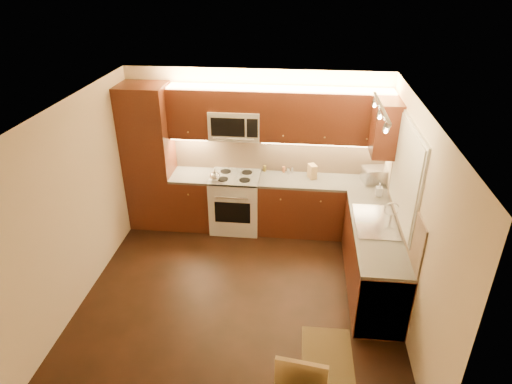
# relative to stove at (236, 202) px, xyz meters

# --- Properties ---
(floor) EXTENTS (4.00, 4.00, 0.01)m
(floor) POSITION_rel_stove_xyz_m (0.30, -1.68, -0.46)
(floor) COLOR black
(floor) RESTS_ON ground
(ceiling) EXTENTS (4.00, 4.00, 0.01)m
(ceiling) POSITION_rel_stove_xyz_m (0.30, -1.68, 2.04)
(ceiling) COLOR beige
(ceiling) RESTS_ON ground
(wall_back) EXTENTS (4.00, 0.01, 2.50)m
(wall_back) POSITION_rel_stove_xyz_m (0.30, 0.32, 0.79)
(wall_back) COLOR beige
(wall_back) RESTS_ON ground
(wall_front) EXTENTS (4.00, 0.01, 2.50)m
(wall_front) POSITION_rel_stove_xyz_m (0.30, -3.67, 0.79)
(wall_front) COLOR beige
(wall_front) RESTS_ON ground
(wall_left) EXTENTS (0.01, 4.00, 2.50)m
(wall_left) POSITION_rel_stove_xyz_m (-1.70, -1.68, 0.79)
(wall_left) COLOR beige
(wall_left) RESTS_ON ground
(wall_right) EXTENTS (0.01, 4.00, 2.50)m
(wall_right) POSITION_rel_stove_xyz_m (2.30, -1.68, 0.79)
(wall_right) COLOR beige
(wall_right) RESTS_ON ground
(pantry) EXTENTS (0.70, 0.60, 2.30)m
(pantry) POSITION_rel_stove_xyz_m (-1.35, 0.02, 0.69)
(pantry) COLOR #481A0F
(pantry) RESTS_ON floor
(base_cab_back_left) EXTENTS (0.62, 0.60, 0.86)m
(base_cab_back_left) POSITION_rel_stove_xyz_m (-0.69, 0.02, -0.03)
(base_cab_back_left) COLOR #481A0F
(base_cab_back_left) RESTS_ON floor
(counter_back_left) EXTENTS (0.62, 0.60, 0.04)m
(counter_back_left) POSITION_rel_stove_xyz_m (-0.69, 0.02, 0.42)
(counter_back_left) COLOR #33312E
(counter_back_left) RESTS_ON base_cab_back_left
(base_cab_back_right) EXTENTS (1.92, 0.60, 0.86)m
(base_cab_back_right) POSITION_rel_stove_xyz_m (1.34, 0.02, -0.03)
(base_cab_back_right) COLOR #481A0F
(base_cab_back_right) RESTS_ON floor
(counter_back_right) EXTENTS (1.92, 0.60, 0.04)m
(counter_back_right) POSITION_rel_stove_xyz_m (1.34, 0.02, 0.42)
(counter_back_right) COLOR #33312E
(counter_back_right) RESTS_ON base_cab_back_right
(base_cab_right) EXTENTS (0.60, 2.00, 0.86)m
(base_cab_right) POSITION_rel_stove_xyz_m (2.00, -1.28, -0.03)
(base_cab_right) COLOR #481A0F
(base_cab_right) RESTS_ON floor
(counter_right) EXTENTS (0.60, 2.00, 0.04)m
(counter_right) POSITION_rel_stove_xyz_m (2.00, -1.28, 0.42)
(counter_right) COLOR #33312E
(counter_right) RESTS_ON base_cab_right
(dishwasher) EXTENTS (0.58, 0.60, 0.84)m
(dishwasher) POSITION_rel_stove_xyz_m (2.00, -1.98, -0.03)
(dishwasher) COLOR silver
(dishwasher) RESTS_ON floor
(backsplash_back) EXTENTS (3.30, 0.02, 0.60)m
(backsplash_back) POSITION_rel_stove_xyz_m (0.65, 0.31, 0.74)
(backsplash_back) COLOR tan
(backsplash_back) RESTS_ON wall_back
(backsplash_right) EXTENTS (0.02, 2.00, 0.60)m
(backsplash_right) POSITION_rel_stove_xyz_m (2.29, -1.28, 0.74)
(backsplash_right) COLOR tan
(backsplash_right) RESTS_ON wall_right
(upper_cab_back_left) EXTENTS (0.62, 0.35, 0.75)m
(upper_cab_back_left) POSITION_rel_stove_xyz_m (-0.69, 0.15, 1.42)
(upper_cab_back_left) COLOR #481A0F
(upper_cab_back_left) RESTS_ON wall_back
(upper_cab_back_right) EXTENTS (1.92, 0.35, 0.75)m
(upper_cab_back_right) POSITION_rel_stove_xyz_m (1.34, 0.15, 1.42)
(upper_cab_back_right) COLOR #481A0F
(upper_cab_back_right) RESTS_ON wall_back
(upper_cab_bridge) EXTENTS (0.76, 0.35, 0.31)m
(upper_cab_bridge) POSITION_rel_stove_xyz_m (0.00, 0.15, 1.63)
(upper_cab_bridge) COLOR #481A0F
(upper_cab_bridge) RESTS_ON wall_back
(upper_cab_right_corner) EXTENTS (0.35, 0.50, 0.75)m
(upper_cab_right_corner) POSITION_rel_stove_xyz_m (2.12, -0.28, 1.42)
(upper_cab_right_corner) COLOR #481A0F
(upper_cab_right_corner) RESTS_ON wall_right
(stove) EXTENTS (0.76, 0.65, 0.92)m
(stove) POSITION_rel_stove_xyz_m (0.00, 0.00, 0.00)
(stove) COLOR silver
(stove) RESTS_ON floor
(microwave) EXTENTS (0.76, 0.38, 0.44)m
(microwave) POSITION_rel_stove_xyz_m (0.00, 0.14, 1.26)
(microwave) COLOR silver
(microwave) RESTS_ON wall_back
(window_frame) EXTENTS (0.03, 1.44, 1.24)m
(window_frame) POSITION_rel_stove_xyz_m (2.29, -1.12, 1.14)
(window_frame) COLOR silver
(window_frame) RESTS_ON wall_right
(window_blinds) EXTENTS (0.02, 1.36, 1.16)m
(window_blinds) POSITION_rel_stove_xyz_m (2.27, -1.12, 1.14)
(window_blinds) COLOR silver
(window_blinds) RESTS_ON wall_right
(sink) EXTENTS (0.52, 0.86, 0.15)m
(sink) POSITION_rel_stove_xyz_m (2.00, -1.12, 0.52)
(sink) COLOR silver
(sink) RESTS_ON counter_right
(faucet) EXTENTS (0.20, 0.04, 0.30)m
(faucet) POSITION_rel_stove_xyz_m (2.18, -1.12, 0.59)
(faucet) COLOR silver
(faucet) RESTS_ON counter_right
(track_light_bar) EXTENTS (0.04, 1.20, 0.03)m
(track_light_bar) POSITION_rel_stove_xyz_m (1.85, -1.27, 2.00)
(track_light_bar) COLOR silver
(track_light_bar) RESTS_ON ceiling
(kettle) EXTENTS (0.20, 0.20, 0.19)m
(kettle) POSITION_rel_stove_xyz_m (-0.28, -0.20, 0.56)
(kettle) COLOR silver
(kettle) RESTS_ON stove
(toaster_oven) EXTENTS (0.43, 0.36, 0.23)m
(toaster_oven) POSITION_rel_stove_xyz_m (2.14, 0.07, 0.55)
(toaster_oven) COLOR silver
(toaster_oven) RESTS_ON counter_back_right
(knife_block) EXTENTS (0.15, 0.19, 0.22)m
(knife_block) POSITION_rel_stove_xyz_m (1.19, 0.10, 0.55)
(knife_block) COLOR olive
(knife_block) RESTS_ON counter_back_right
(spice_jar_a) EXTENTS (0.05, 0.05, 0.10)m
(spice_jar_a) POSITION_rel_stove_xyz_m (0.82, 0.20, 0.49)
(spice_jar_a) COLOR silver
(spice_jar_a) RESTS_ON counter_back_right
(spice_jar_b) EXTENTS (0.06, 0.06, 0.10)m
(spice_jar_b) POSITION_rel_stove_xyz_m (0.44, 0.26, 0.49)
(spice_jar_b) COLOR brown
(spice_jar_b) RESTS_ON counter_back_right
(spice_jar_c) EXTENTS (0.06, 0.06, 0.10)m
(spice_jar_c) POSITION_rel_stove_xyz_m (0.87, 0.25, 0.49)
(spice_jar_c) COLOR silver
(spice_jar_c) RESTS_ON counter_back_right
(spice_jar_d) EXTENTS (0.06, 0.06, 0.09)m
(spice_jar_d) POSITION_rel_stove_xyz_m (0.74, 0.26, 0.49)
(spice_jar_d) COLOR #A65C31
(spice_jar_d) RESTS_ON counter_back_right
(soap_bottle) EXTENTS (0.09, 0.09, 0.19)m
(soap_bottle) POSITION_rel_stove_xyz_m (2.13, -0.38, 0.54)
(soap_bottle) COLOR silver
(soap_bottle) RESTS_ON counter_right
(rug) EXTENTS (0.57, 0.84, 0.01)m
(rug) POSITION_rel_stove_xyz_m (1.40, -2.58, -0.45)
(rug) COLOR black
(rug) RESTS_ON floor
(dining_chair) EXTENTS (0.49, 0.49, 1.00)m
(dining_chair) POSITION_rel_stove_xyz_m (1.12, -3.38, 0.04)
(dining_chair) COLOR olive
(dining_chair) RESTS_ON floor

